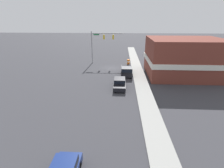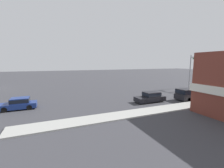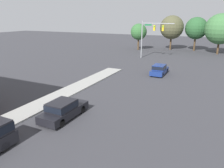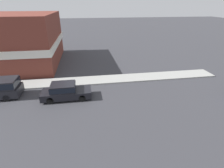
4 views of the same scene
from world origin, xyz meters
name	(u,v)px [view 1 (image 1 of 4)]	position (x,y,z in m)	size (l,w,h in m)	color
ground_plane	(112,68)	(0.00, 0.00, 0.00)	(200.00, 200.00, 0.00)	#38383D
sidewalk_curb	(137,68)	(-5.70, 0.00, 0.07)	(2.40, 60.00, 0.14)	#9E9E99
near_signal_assembly	(101,40)	(2.78, -4.63, 5.63)	(8.01, 0.49, 7.74)	gray
car_lead	(120,83)	(-1.96, 11.95, 0.80)	(1.90, 4.67, 1.54)	black
pickup_truck_parked	(127,71)	(-3.25, 5.30, 0.91)	(2.10, 5.51, 1.84)	black
construction_barrel	(128,62)	(-3.90, -3.89, 0.58)	(0.63, 0.63, 1.14)	orange
corner_brick_building	(184,58)	(-14.24, 4.46, 3.50)	(13.99, 11.48, 7.13)	brown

